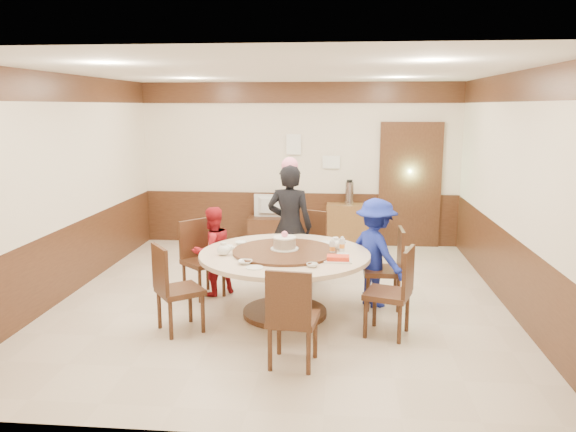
# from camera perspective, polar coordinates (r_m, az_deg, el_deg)

# --- Properties ---
(room) EXTENTS (6.00, 6.04, 2.84)m
(room) POSITION_cam_1_polar(r_m,az_deg,el_deg) (6.90, -0.56, 0.08)
(room) COLOR beige
(room) RESTS_ON ground
(banquet_table) EXTENTS (1.96, 1.96, 0.78)m
(banquet_table) POSITION_cam_1_polar(r_m,az_deg,el_deg) (6.50, -0.33, -5.59)
(banquet_table) COLOR #402314
(banquet_table) RESTS_ON ground
(chair_0) EXTENTS (0.46, 0.45, 0.97)m
(chair_0) POSITION_cam_1_polar(r_m,az_deg,el_deg) (6.92, 9.72, -6.67)
(chair_0) COLOR #402314
(chair_0) RESTS_ON ground
(chair_1) EXTENTS (0.59, 0.59, 0.97)m
(chair_1) POSITION_cam_1_polar(r_m,az_deg,el_deg) (7.82, 1.88, -4.44)
(chair_1) COLOR #402314
(chair_1) RESTS_ON ground
(chair_2) EXTENTS (0.62, 0.62, 0.97)m
(chair_2) POSITION_cam_1_polar(r_m,az_deg,el_deg) (7.30, -8.66, -5.71)
(chair_2) COLOR #402314
(chair_2) RESTS_ON ground
(chair_3) EXTENTS (0.62, 0.62, 0.97)m
(chair_3) POSITION_cam_1_polar(r_m,az_deg,el_deg) (6.23, -11.07, -8.76)
(chair_3) COLOR #402314
(chair_3) RESTS_ON ground
(chair_4) EXTENTS (0.49, 0.50, 0.97)m
(chair_4) POSITION_cam_1_polar(r_m,az_deg,el_deg) (5.35, 0.48, -11.95)
(chair_4) COLOR #402314
(chair_4) RESTS_ON ground
(chair_5) EXTENTS (0.56, 0.56, 0.97)m
(chair_5) POSITION_cam_1_polar(r_m,az_deg,el_deg) (6.10, 10.23, -9.15)
(chair_5) COLOR #402314
(chair_5) RESTS_ON ground
(person_standing) EXTENTS (0.65, 0.48, 1.66)m
(person_standing) POSITION_cam_1_polar(r_m,az_deg,el_deg) (7.46, 0.17, -1.04)
(person_standing) COLOR black
(person_standing) RESTS_ON ground
(person_red) EXTENTS (0.70, 0.70, 1.15)m
(person_red) POSITION_cam_1_polar(r_m,az_deg,el_deg) (7.26, -7.68, -3.56)
(person_red) COLOR #A9161E
(person_red) RESTS_ON ground
(person_blue) EXTENTS (0.91, 0.98, 1.32)m
(person_blue) POSITION_cam_1_polar(r_m,az_deg,el_deg) (6.86, 8.91, -3.72)
(person_blue) COLOR navy
(person_blue) RESTS_ON ground
(birthday_cake) EXTENTS (0.32, 0.32, 0.21)m
(birthday_cake) POSITION_cam_1_polar(r_m,az_deg,el_deg) (6.46, -0.35, -2.74)
(birthday_cake) COLOR white
(birthday_cake) RESTS_ON banquet_table
(teapot_left) EXTENTS (0.17, 0.15, 0.13)m
(teapot_left) POSITION_cam_1_polar(r_m,az_deg,el_deg) (6.36, -6.56, -3.43)
(teapot_left) COLOR white
(teapot_left) RESTS_ON banquet_table
(teapot_right) EXTENTS (0.17, 0.15, 0.13)m
(teapot_right) POSITION_cam_1_polar(r_m,az_deg,el_deg) (6.59, 4.83, -2.89)
(teapot_right) COLOR white
(teapot_right) RESTS_ON banquet_table
(bowl_0) EXTENTS (0.14, 0.14, 0.04)m
(bowl_0) POSITION_cam_1_polar(r_m,az_deg,el_deg) (6.84, -4.81, -2.74)
(bowl_0) COLOR white
(bowl_0) RESTS_ON banquet_table
(bowl_1) EXTENTS (0.12, 0.12, 0.04)m
(bowl_1) POSITION_cam_1_polar(r_m,az_deg,el_deg) (5.88, 2.46, -5.00)
(bowl_1) COLOR white
(bowl_1) RESTS_ON banquet_table
(bowl_2) EXTENTS (0.15, 0.15, 0.04)m
(bowl_2) POSITION_cam_1_polar(r_m,az_deg,el_deg) (6.00, -4.37, -4.70)
(bowl_2) COLOR white
(bowl_2) RESTS_ON banquet_table
(bowl_3) EXTENTS (0.14, 0.14, 0.04)m
(bowl_3) POSITION_cam_1_polar(r_m,az_deg,el_deg) (6.27, 5.63, -4.00)
(bowl_3) COLOR white
(bowl_3) RESTS_ON banquet_table
(bowl_4) EXTENTS (0.16, 0.16, 0.04)m
(bowl_4) POSITION_cam_1_polar(r_m,az_deg,el_deg) (6.63, -6.26, -3.20)
(bowl_4) COLOR white
(bowl_4) RESTS_ON banquet_table
(saucer_near) EXTENTS (0.18, 0.18, 0.01)m
(saucer_near) POSITION_cam_1_polar(r_m,az_deg,el_deg) (5.84, -3.42, -5.25)
(saucer_near) COLOR white
(saucer_near) RESTS_ON banquet_table
(saucer_far) EXTENTS (0.18, 0.18, 0.01)m
(saucer_far) POSITION_cam_1_polar(r_m,az_deg,el_deg) (6.89, 3.81, -2.71)
(saucer_far) COLOR white
(saucer_far) RESTS_ON banquet_table
(shrimp_platter) EXTENTS (0.30, 0.20, 0.06)m
(shrimp_platter) POSITION_cam_1_polar(r_m,az_deg,el_deg) (6.10, 5.10, -4.37)
(shrimp_platter) COLOR white
(shrimp_platter) RESTS_ON banquet_table
(bottle_0) EXTENTS (0.06, 0.06, 0.16)m
(bottle_0) POSITION_cam_1_polar(r_m,az_deg,el_deg) (6.36, 4.53, -3.23)
(bottle_0) COLOR silver
(bottle_0) RESTS_ON banquet_table
(bottle_1) EXTENTS (0.06, 0.06, 0.16)m
(bottle_1) POSITION_cam_1_polar(r_m,az_deg,el_deg) (6.48, 5.52, -2.96)
(bottle_1) COLOR silver
(bottle_1) RESTS_ON banquet_table
(tv_stand) EXTENTS (0.85, 0.45, 0.50)m
(tv_stand) POSITION_cam_1_polar(r_m,az_deg,el_deg) (9.78, -1.51, -1.59)
(tv_stand) COLOR #402314
(tv_stand) RESTS_ON ground
(television) EXTENTS (0.69, 0.12, 0.40)m
(television) POSITION_cam_1_polar(r_m,az_deg,el_deg) (9.69, -1.52, 1.00)
(television) COLOR #969698
(television) RESTS_ON tv_stand
(side_cabinet) EXTENTS (0.80, 0.40, 0.75)m
(side_cabinet) POSITION_cam_1_polar(r_m,az_deg,el_deg) (9.72, 6.29, -0.98)
(side_cabinet) COLOR brown
(side_cabinet) RESTS_ON ground
(thermos) EXTENTS (0.15, 0.15, 0.38)m
(thermos) POSITION_cam_1_polar(r_m,az_deg,el_deg) (9.62, 6.25, 2.31)
(thermos) COLOR silver
(thermos) RESTS_ON side_cabinet
(notice_left) EXTENTS (0.25, 0.00, 0.35)m
(notice_left) POSITION_cam_1_polar(r_m,az_deg,el_deg) (9.74, 0.58, 7.28)
(notice_left) COLOR white
(notice_left) RESTS_ON room
(notice_right) EXTENTS (0.30, 0.00, 0.22)m
(notice_right) POSITION_cam_1_polar(r_m,az_deg,el_deg) (9.73, 4.41, 5.48)
(notice_right) COLOR white
(notice_right) RESTS_ON room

